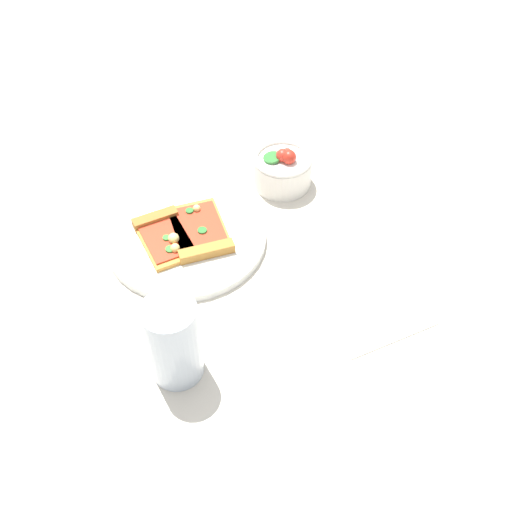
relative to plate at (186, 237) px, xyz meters
The scene contains 7 objects.
ground_plane 0.06m from the plate, 122.45° to the left, with size 2.40×2.40×0.00m, color beige.
plate is the anchor object (origin of this frame).
pizza_slice_near 0.04m from the plate, 18.15° to the right, with size 0.09×0.12×0.02m.
pizza_slice_far 0.03m from the plate, 141.89° to the left, with size 0.12×0.15×0.02m.
salad_bowl 0.22m from the plate, 169.47° to the right, with size 0.11×0.11×0.08m.
soda_glass 0.26m from the plate, 60.75° to the left, with size 0.07×0.07×0.14m.
paper_napkin 0.33m from the plate, 122.24° to the left, with size 0.15×0.12×0.00m, color silver.
Camera 1 is at (0.29, 0.60, 0.73)m, focal length 41.89 mm.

